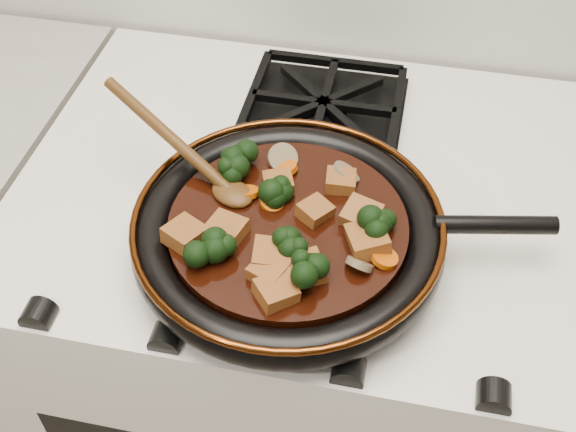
# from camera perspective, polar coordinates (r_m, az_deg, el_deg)

# --- Properties ---
(stove) EXTENTS (0.76, 0.60, 0.90)m
(stove) POSITION_cam_1_polar(r_m,az_deg,el_deg) (1.32, 1.01, -11.43)
(stove) COLOR white
(stove) RESTS_ON ground
(burner_grate_front) EXTENTS (0.23, 0.23, 0.03)m
(burner_grate_front) POSITION_cam_1_polar(r_m,az_deg,el_deg) (0.86, -0.39, -2.87)
(burner_grate_front) COLOR black
(burner_grate_front) RESTS_ON stove
(burner_grate_back) EXTENTS (0.23, 0.23, 0.03)m
(burner_grate_back) POSITION_cam_1_polar(r_m,az_deg,el_deg) (1.06, 2.81, 8.50)
(burner_grate_back) COLOR black
(burner_grate_back) RESTS_ON stove
(skillet) EXTENTS (0.49, 0.37, 0.05)m
(skillet) POSITION_cam_1_polar(r_m,az_deg,el_deg) (0.84, 0.13, -1.22)
(skillet) COLOR black
(skillet) RESTS_ON burner_grate_front
(braising_sauce) EXTENTS (0.28, 0.28, 0.02)m
(braising_sauce) POSITION_cam_1_polar(r_m,az_deg,el_deg) (0.84, 0.00, -0.98)
(braising_sauce) COLOR black
(braising_sauce) RESTS_ON skillet
(tofu_cube_0) EXTENTS (0.05, 0.05, 0.02)m
(tofu_cube_0) POSITION_cam_1_polar(r_m,az_deg,el_deg) (0.83, 2.13, 0.36)
(tofu_cube_0) COLOR brown
(tofu_cube_0) RESTS_ON braising_sauce
(tofu_cube_1) EXTENTS (0.05, 0.05, 0.02)m
(tofu_cube_1) POSITION_cam_1_polar(r_m,az_deg,el_deg) (0.81, -4.91, -1.13)
(tofu_cube_1) COLOR brown
(tofu_cube_1) RESTS_ON braising_sauce
(tofu_cube_2) EXTENTS (0.05, 0.05, 0.03)m
(tofu_cube_2) POSITION_cam_1_polar(r_m,az_deg,el_deg) (0.83, 5.81, 0.01)
(tofu_cube_2) COLOR brown
(tofu_cube_2) RESTS_ON braising_sauce
(tofu_cube_3) EXTENTS (0.04, 0.04, 0.02)m
(tofu_cube_3) POSITION_cam_1_polar(r_m,az_deg,el_deg) (0.87, 4.16, 2.72)
(tofu_cube_3) COLOR brown
(tofu_cube_3) RESTS_ON braising_sauce
(tofu_cube_4) EXTENTS (0.05, 0.05, 0.02)m
(tofu_cube_4) POSITION_cam_1_polar(r_m,az_deg,el_deg) (0.77, -1.48, -4.38)
(tofu_cube_4) COLOR brown
(tofu_cube_4) RESTS_ON braising_sauce
(tofu_cube_5) EXTENTS (0.06, 0.06, 0.03)m
(tofu_cube_5) POSITION_cam_1_polar(r_m,az_deg,el_deg) (0.81, 6.31, -1.93)
(tofu_cube_5) COLOR brown
(tofu_cube_5) RESTS_ON braising_sauce
(tofu_cube_6) EXTENTS (0.06, 0.05, 0.02)m
(tofu_cube_6) POSITION_cam_1_polar(r_m,az_deg,el_deg) (0.76, -0.97, -6.03)
(tofu_cube_6) COLOR brown
(tofu_cube_6) RESTS_ON braising_sauce
(tofu_cube_7) EXTENTS (0.06, 0.05, 0.02)m
(tofu_cube_7) POSITION_cam_1_polar(r_m,az_deg,el_deg) (0.78, 1.30, -4.26)
(tofu_cube_7) COLOR brown
(tofu_cube_7) RESTS_ON braising_sauce
(tofu_cube_8) EXTENTS (0.04, 0.04, 0.02)m
(tofu_cube_8) POSITION_cam_1_polar(r_m,az_deg,el_deg) (0.79, -1.41, -3.18)
(tofu_cube_8) COLOR brown
(tofu_cube_8) RESTS_ON braising_sauce
(tofu_cube_9) EXTENTS (0.05, 0.05, 0.03)m
(tofu_cube_9) POSITION_cam_1_polar(r_m,az_deg,el_deg) (0.82, -8.16, -1.47)
(tofu_cube_9) COLOR brown
(tofu_cube_9) RESTS_ON braising_sauce
(tofu_cube_10) EXTENTS (0.05, 0.05, 0.02)m
(tofu_cube_10) POSITION_cam_1_polar(r_m,az_deg,el_deg) (0.87, -0.74, 2.58)
(tofu_cube_10) COLOR brown
(tofu_cube_10) RESTS_ON braising_sauce
(broccoli_floret_0) EXTENTS (0.09, 0.08, 0.07)m
(broccoli_floret_0) POSITION_cam_1_polar(r_m,az_deg,el_deg) (0.82, 7.00, -0.92)
(broccoli_floret_0) COLOR black
(broccoli_floret_0) RESTS_ON braising_sauce
(broccoli_floret_1) EXTENTS (0.07, 0.08, 0.06)m
(broccoli_floret_1) POSITION_cam_1_polar(r_m,az_deg,el_deg) (0.79, 0.43, -2.57)
(broccoli_floret_1) COLOR black
(broccoli_floret_1) RESTS_ON braising_sauce
(broccoli_floret_2) EXTENTS (0.08, 0.09, 0.07)m
(broccoli_floret_2) POSITION_cam_1_polar(r_m,az_deg,el_deg) (0.88, -4.12, 3.78)
(broccoli_floret_2) COLOR black
(broccoli_floret_2) RESTS_ON braising_sauce
(broccoli_floret_3) EXTENTS (0.08, 0.09, 0.07)m
(broccoli_floret_3) POSITION_cam_1_polar(r_m,az_deg,el_deg) (0.76, 1.59, -4.69)
(broccoli_floret_3) COLOR black
(broccoli_floret_3) RESTS_ON braising_sauce
(broccoli_floret_4) EXTENTS (0.09, 0.08, 0.07)m
(broccoli_floret_4) POSITION_cam_1_polar(r_m,az_deg,el_deg) (0.79, -6.03, -3.01)
(broccoli_floret_4) COLOR black
(broccoli_floret_4) RESTS_ON braising_sauce
(broccoli_floret_5) EXTENTS (0.07, 0.07, 0.07)m
(broccoli_floret_5) POSITION_cam_1_polar(r_m,az_deg,el_deg) (0.85, -1.45, 1.72)
(broccoli_floret_5) COLOR black
(broccoli_floret_5) RESTS_ON braising_sauce
(broccoli_floret_6) EXTENTS (0.09, 0.09, 0.06)m
(broccoli_floret_6) POSITION_cam_1_polar(r_m,az_deg,el_deg) (0.89, -4.31, 4.16)
(broccoli_floret_6) COLOR black
(broccoli_floret_6) RESTS_ON braising_sauce
(carrot_coin_0) EXTENTS (0.03, 0.03, 0.02)m
(carrot_coin_0) POSITION_cam_1_polar(r_m,az_deg,el_deg) (0.80, 7.65, -3.31)
(carrot_coin_0) COLOR #BC4A05
(carrot_coin_0) RESTS_ON braising_sauce
(carrot_coin_1) EXTENTS (0.03, 0.03, 0.02)m
(carrot_coin_1) POSITION_cam_1_polar(r_m,az_deg,el_deg) (0.86, -3.25, 1.90)
(carrot_coin_1) COLOR #BC4A05
(carrot_coin_1) RESTS_ON braising_sauce
(carrot_coin_2) EXTENTS (0.03, 0.03, 0.02)m
(carrot_coin_2) POSITION_cam_1_polar(r_m,az_deg,el_deg) (0.85, -1.27, 1.17)
(carrot_coin_2) COLOR #BC4A05
(carrot_coin_2) RESTS_ON braising_sauce
(carrot_coin_3) EXTENTS (0.03, 0.03, 0.02)m
(carrot_coin_3) POSITION_cam_1_polar(r_m,az_deg,el_deg) (0.89, -0.09, 3.79)
(carrot_coin_3) COLOR #BC4A05
(carrot_coin_3) RESTS_ON braising_sauce
(mushroom_slice_0) EXTENTS (0.04, 0.04, 0.03)m
(mushroom_slice_0) POSITION_cam_1_polar(r_m,az_deg,el_deg) (0.78, 5.67, -3.81)
(mushroom_slice_0) COLOR brown
(mushroom_slice_0) RESTS_ON braising_sauce
(mushroom_slice_1) EXTENTS (0.05, 0.05, 0.03)m
(mushroom_slice_1) POSITION_cam_1_polar(r_m,az_deg,el_deg) (0.88, 4.58, 3.39)
(mushroom_slice_1) COLOR brown
(mushroom_slice_1) RESTS_ON braising_sauce
(mushroom_slice_2) EXTENTS (0.05, 0.05, 0.03)m
(mushroom_slice_2) POSITION_cam_1_polar(r_m,az_deg,el_deg) (0.90, -0.44, 4.60)
(mushroom_slice_2) COLOR brown
(mushroom_slice_2) RESTS_ON braising_sauce
(wooden_spoon) EXTENTS (0.14, 0.09, 0.22)m
(wooden_spoon) POSITION_cam_1_polar(r_m,az_deg,el_deg) (0.88, -7.22, 4.32)
(wooden_spoon) COLOR #492B0F
(wooden_spoon) RESTS_ON braising_sauce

